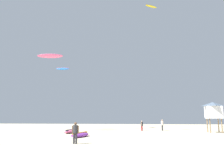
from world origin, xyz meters
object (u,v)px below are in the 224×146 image
(lifeguard_tower, at_px, (213,110))
(kite_aloft_0, at_px, (63,69))
(kite_grounded_near, at_px, (80,135))
(kite_aloft_1, at_px, (151,6))
(person_left, at_px, (162,124))
(person_midground, at_px, (142,125))
(person_foreground, at_px, (75,131))
(kite_aloft_8, at_px, (50,56))
(kite_grounded_mid, at_px, (71,131))

(lifeguard_tower, distance_m, kite_aloft_0, 25.08)
(kite_grounded_near, height_order, kite_aloft_0, kite_aloft_0)
(kite_grounded_near, relative_size, kite_aloft_1, 1.66)
(person_left, xyz_separation_m, lifeguard_tower, (6.75, -4.12, 2.05))
(lifeguard_tower, xyz_separation_m, kite_aloft_0, (-23.52, 4.58, 7.41))
(person_midground, xyz_separation_m, person_left, (3.18, 0.98, 0.10))
(lifeguard_tower, bearing_deg, kite_grounded_near, -149.72)
(person_left, bearing_deg, kite_aloft_1, -97.08)
(lifeguard_tower, bearing_deg, person_foreground, -132.83)
(person_left, bearing_deg, kite_aloft_8, -3.10)
(person_left, height_order, kite_grounded_near, person_left)
(lifeguard_tower, bearing_deg, kite_aloft_8, -179.55)
(lifeguard_tower, height_order, kite_aloft_8, kite_aloft_8)
(person_left, bearing_deg, kite_aloft_0, -18.71)
(kite_aloft_0, bearing_deg, kite_aloft_8, -95.57)
(person_left, bearing_deg, kite_grounded_near, 37.85)
(lifeguard_tower, bearing_deg, kite_aloft_1, 129.23)
(person_midground, distance_m, person_left, 3.32)
(person_foreground, height_order, kite_grounded_mid, person_foreground)
(person_midground, xyz_separation_m, kite_aloft_1, (2.24, 6.28, 22.57))
(person_midground, relative_size, kite_aloft_1, 0.60)
(person_foreground, bearing_deg, person_midground, 160.20)
(kite_aloft_1, bearing_deg, kite_aloft_0, -162.98)
(person_midground, height_order, person_left, person_left)
(person_left, xyz_separation_m, kite_aloft_1, (-0.94, 5.31, 22.47))
(kite_grounded_near, distance_m, kite_aloft_1, 31.19)
(person_left, xyz_separation_m, kite_aloft_8, (-17.23, -4.31, 10.57))
(kite_grounded_mid, xyz_separation_m, kite_aloft_8, (-4.77, 3.13, 11.32))
(kite_grounded_mid, relative_size, kite_aloft_0, 1.80)
(person_foreground, distance_m, kite_aloft_1, 34.79)
(person_left, relative_size, lifeguard_tower, 0.41)
(person_midground, bearing_deg, kite_aloft_0, 19.17)
(kite_grounded_mid, xyz_separation_m, lifeguard_tower, (19.21, 3.32, 2.81))
(person_left, distance_m, kite_grounded_near, 16.67)
(person_foreground, height_order, kite_aloft_0, kite_aloft_0)
(person_foreground, xyz_separation_m, lifeguard_tower, (14.94, 16.11, 2.07))
(kite_aloft_1, bearing_deg, lifeguard_tower, -50.77)
(person_foreground, xyz_separation_m, kite_aloft_0, (-8.58, 20.69, 9.48))
(kite_grounded_mid, relative_size, kite_aloft_1, 1.67)
(person_left, height_order, kite_aloft_0, kite_aloft_0)
(kite_grounded_mid, bearing_deg, kite_grounded_near, -64.91)
(kite_grounded_near, distance_m, lifeguard_tower, 19.09)
(person_foreground, distance_m, lifeguard_tower, 22.07)
(lifeguard_tower, relative_size, kite_aloft_8, 0.99)
(kite_aloft_0, height_order, kite_aloft_8, kite_aloft_8)
(person_midground, distance_m, kite_aloft_0, 16.68)
(kite_grounded_near, xyz_separation_m, kite_aloft_8, (-7.68, 9.33, 11.33))
(person_foreground, height_order, person_midground, person_foreground)
(person_left, distance_m, kite_grounded_mid, 14.53)
(person_foreground, bearing_deg, kite_aloft_1, 158.94)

